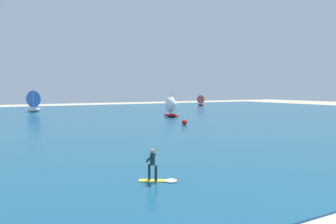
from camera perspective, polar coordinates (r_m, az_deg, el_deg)
name	(u,v)px	position (r m, az deg, el deg)	size (l,w,h in m)	color
ocean	(61,120)	(53.68, -18.27, -1.28)	(160.00, 90.00, 0.10)	navy
kitesurfer	(156,170)	(16.79, -2.07, -10.06)	(1.96, 1.50, 1.67)	yellow
sailboat_far_right	(36,101)	(74.17, -22.19, 1.83)	(4.39, 4.45, 5.01)	silver
sailboat_near_shore	(173,107)	(54.79, 0.94, 0.95)	(3.08, 3.48, 3.90)	maroon
sailboat_outermost	(201,100)	(94.17, 5.90, 2.06)	(3.07, 2.73, 3.43)	maroon
marker_buoy	(184,122)	(42.91, 2.88, -1.80)	(0.73, 0.73, 0.73)	red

